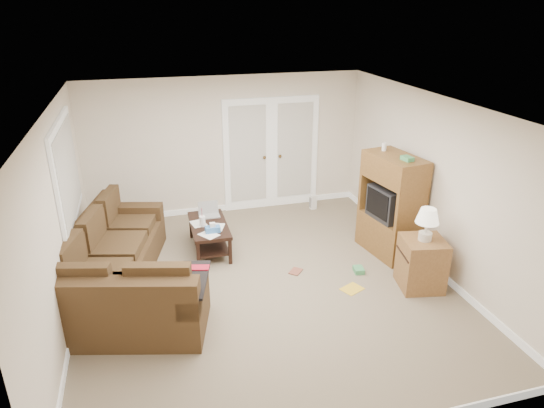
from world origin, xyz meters
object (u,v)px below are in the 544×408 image
object	(u,v)px
sectional_sofa	(118,275)
coffee_table	(209,235)
tv_armoire	(391,205)
side_cabinet	(422,259)

from	to	relation	value
sectional_sofa	coffee_table	xyz separation A→B (m)	(1.36, 1.05, -0.10)
coffee_table	tv_armoire	distance (m)	2.86
coffee_table	side_cabinet	xyz separation A→B (m)	(2.63, -1.85, 0.17)
coffee_table	tv_armoire	world-z (taller)	tv_armoire
tv_armoire	sectional_sofa	bearing A→B (deg)	174.50
coffee_table	tv_armoire	bearing A→B (deg)	-16.04
tv_armoire	side_cabinet	bearing A→B (deg)	-101.75
coffee_table	side_cabinet	size ratio (longest dim) A/B	0.96
sectional_sofa	side_cabinet	distance (m)	4.07
sectional_sofa	tv_armoire	world-z (taller)	tv_armoire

